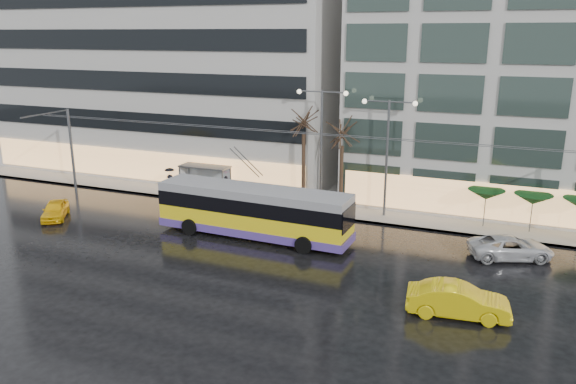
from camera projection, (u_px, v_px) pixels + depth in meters
The scene contains 19 objects.
ground at pixel (233, 255), 34.68m from camera, with size 140.00×140.00×0.00m, color black.
sidewalk at pixel (333, 198), 46.41m from camera, with size 80.00×10.00×0.15m, color gray.
kerb at pixel (313, 215), 42.00m from camera, with size 80.00×0.10×0.15m, color slate.
building_left at pixel (174, 55), 54.34m from camera, with size 34.00×14.00×22.00m, color beige.
trolleybus at pixel (254, 213), 37.32m from camera, with size 13.38×5.37×6.17m.
catenary at pixel (295, 163), 40.22m from camera, with size 42.24×5.12×7.00m.
bus_shelter at pixel (202, 173), 46.70m from camera, with size 4.20×1.60×2.51m.
street_lamp_near at pixel (322, 133), 41.93m from camera, with size 3.96×0.36×9.03m.
street_lamp_far at pixel (387, 141), 40.20m from camera, with size 3.96×0.36×8.53m.
tree_a at pixel (304, 117), 42.35m from camera, with size 3.20×3.20×8.40m.
tree_b at pixel (342, 128), 41.64m from camera, with size 3.20×3.20×7.70m.
parasol_a at pixel (486, 195), 38.74m from camera, with size 2.50×2.50×2.65m.
parasol_b at pixel (533, 199), 37.66m from camera, with size 2.50×2.50×2.65m.
taxi_a at pixel (55, 210), 41.34m from camera, with size 1.55×3.85×1.31m, color yellow.
taxi_b at pixel (458, 301), 27.02m from camera, with size 1.70×4.88×1.61m, color yellow.
sedan_silver at pixel (511, 247), 34.00m from camera, with size 2.29×4.96×1.38m, color silver.
pedestrian_a at pixel (226, 180), 46.09m from camera, with size 1.13×1.14×2.19m.
pedestrian_b at pixel (231, 189), 45.82m from camera, with size 0.96×0.89×1.58m.
pedestrian_c at pixel (170, 179), 47.54m from camera, with size 1.06×0.97×2.11m.
Camera 1 is at (15.30, -28.63, 13.26)m, focal length 35.00 mm.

